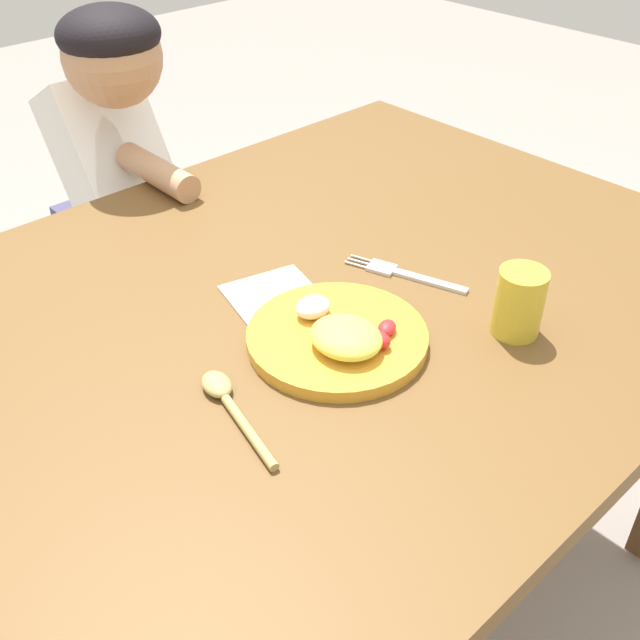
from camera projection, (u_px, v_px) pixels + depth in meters
ground_plane at (306, 595)px, 1.51m from camera, size 8.00×8.00×0.00m
dining_table at (301, 338)px, 1.12m from camera, size 1.37×0.98×0.72m
plate at (339, 336)px, 0.99m from camera, size 0.24×0.24×0.05m
fork at (405, 274)px, 1.14m from camera, size 0.08×0.19×0.01m
spoon at (228, 400)px, 0.90m from camera, size 0.06×0.18×0.02m
drinking_cup at (519, 302)px, 1.00m from camera, size 0.07×0.07×0.10m
person at (119, 220)px, 1.59m from camera, size 0.18×0.42×1.02m
napkin at (274, 297)px, 1.09m from camera, size 0.15×0.15×0.00m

